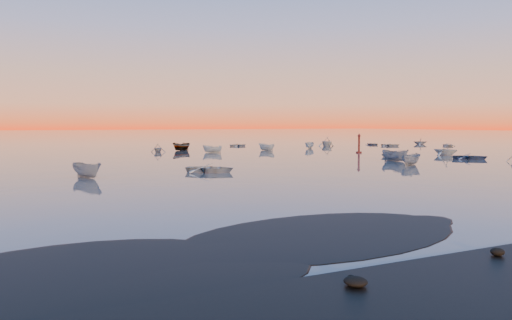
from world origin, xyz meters
TOP-DOWN VIEW (x-y plane):
  - ground at (0.00, 100.00)m, footprint 600.00×600.00m
  - moored_fleet at (0.00, 53.00)m, footprint 124.00×58.00m
  - boat_near_center at (17.37, 27.66)m, footprint 2.96×4.11m
  - boat_near_right at (35.06, 38.91)m, footprint 4.25×2.74m
  - channel_marker at (27.41, 50.01)m, footprint 0.94×0.94m

SIDE VIEW (x-z plane):
  - ground at x=0.00m, z-range 0.00..0.00m
  - moored_fleet at x=0.00m, z-range -0.60..0.60m
  - boat_near_center at x=17.37m, z-range -0.66..0.66m
  - boat_near_right at x=35.06m, z-range -0.69..0.69m
  - channel_marker at x=27.41m, z-range -0.35..2.99m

